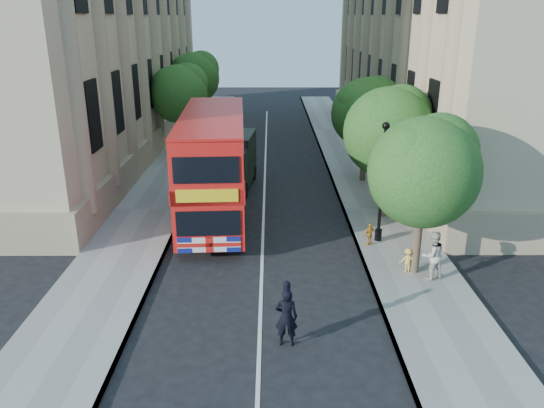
{
  "coord_description": "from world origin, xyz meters",
  "views": [
    {
      "loc": [
        0.33,
        -15.12,
        9.24
      ],
      "look_at": [
        0.4,
        4.54,
        2.3
      ],
      "focal_mm": 35.0,
      "sensor_mm": 36.0,
      "label": 1
    }
  ],
  "objects_px": {
    "double_decker_bus": "(214,163)",
    "woman_pedestrian": "(432,255)",
    "lamp_post": "(382,188)",
    "box_van": "(232,163)",
    "police_constable": "(286,317)"
  },
  "relations": [
    {
      "from": "double_decker_bus",
      "to": "woman_pedestrian",
      "type": "height_order",
      "value": "double_decker_bus"
    },
    {
      "from": "lamp_post",
      "to": "woman_pedestrian",
      "type": "distance_m",
      "value": 4.05
    },
    {
      "from": "lamp_post",
      "to": "box_van",
      "type": "bearing_deg",
      "value": 130.73
    },
    {
      "from": "woman_pedestrian",
      "to": "police_constable",
      "type": "bearing_deg",
      "value": 15.9
    },
    {
      "from": "double_decker_bus",
      "to": "box_van",
      "type": "xyz_separation_m",
      "value": [
        0.54,
        4.69,
        -1.28
      ]
    },
    {
      "from": "lamp_post",
      "to": "woman_pedestrian",
      "type": "xyz_separation_m",
      "value": [
        1.24,
        -3.56,
        -1.46
      ]
    },
    {
      "from": "box_van",
      "to": "police_constable",
      "type": "height_order",
      "value": "box_van"
    },
    {
      "from": "lamp_post",
      "to": "police_constable",
      "type": "height_order",
      "value": "lamp_post"
    },
    {
      "from": "double_decker_bus",
      "to": "woman_pedestrian",
      "type": "bearing_deg",
      "value": -41.36
    },
    {
      "from": "lamp_post",
      "to": "double_decker_bus",
      "type": "bearing_deg",
      "value": 156.32
    },
    {
      "from": "police_constable",
      "to": "box_van",
      "type": "bearing_deg",
      "value": -77.71
    },
    {
      "from": "lamp_post",
      "to": "box_van",
      "type": "xyz_separation_m",
      "value": [
        -6.81,
        7.91,
        -1.05
      ]
    },
    {
      "from": "lamp_post",
      "to": "woman_pedestrian",
      "type": "relative_size",
      "value": 2.77
    },
    {
      "from": "double_decker_bus",
      "to": "police_constable",
      "type": "distance_m",
      "value": 11.38
    },
    {
      "from": "lamp_post",
      "to": "double_decker_bus",
      "type": "xyz_separation_m",
      "value": [
        -7.35,
        3.22,
        0.22
      ]
    }
  ]
}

